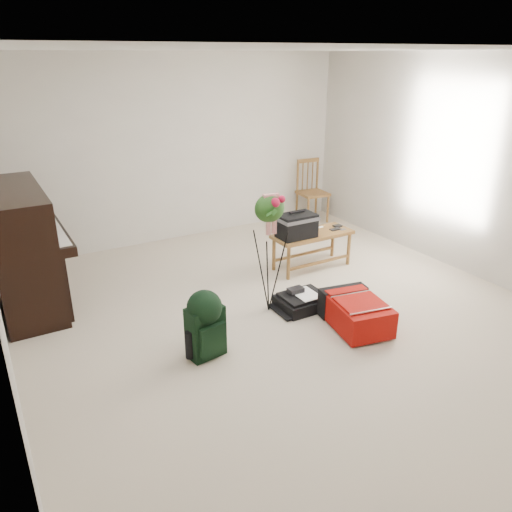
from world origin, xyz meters
TOP-DOWN VIEW (x-y plane):
  - floor at (0.00, 0.00)m, footprint 5.00×5.50m
  - ceiling at (0.00, 0.00)m, footprint 5.00×5.50m
  - wall_back at (0.00, 2.75)m, footprint 5.00×0.04m
  - wall_right at (2.50, 0.00)m, footprint 0.04×5.50m
  - piano at (-2.19, 1.60)m, footprint 0.71×1.50m
  - bench at (0.78, 0.89)m, footprint 1.00×0.40m
  - dining_chair at (2.05, 2.43)m, footprint 0.45×0.45m
  - red_suitcase at (0.46, -0.46)m, footprint 0.59×0.77m
  - black_duffel at (0.25, 0.08)m, footprint 0.51×0.41m
  - green_backpack at (-0.99, -0.23)m, footprint 0.34×0.31m
  - flower_stand at (-0.08, 0.21)m, footprint 0.46×0.46m

SIDE VIEW (x-z plane):
  - floor at x=0.00m, z-range -0.01..0.01m
  - black_duffel at x=0.25m, z-range -0.03..0.18m
  - red_suitcase at x=0.46m, z-range 0.01..0.31m
  - green_backpack at x=-0.99m, z-range 0.03..0.66m
  - dining_chair at x=2.05m, z-range -0.01..0.94m
  - bench at x=0.78m, z-range 0.16..0.93m
  - piano at x=-2.19m, z-range -0.03..1.22m
  - flower_stand at x=-0.08m, z-range -0.02..1.26m
  - wall_back at x=0.00m, z-range 0.00..2.50m
  - wall_right at x=2.50m, z-range 0.00..2.50m
  - ceiling at x=0.00m, z-range 2.50..2.50m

